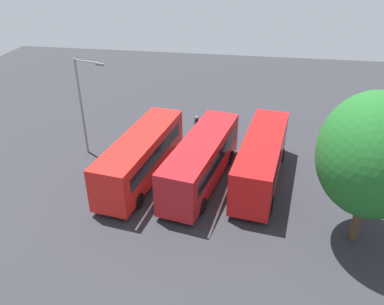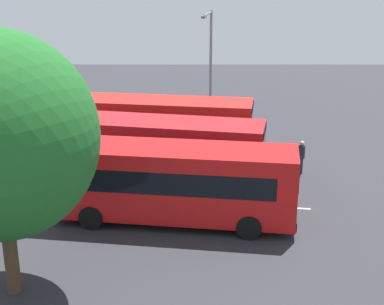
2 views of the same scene
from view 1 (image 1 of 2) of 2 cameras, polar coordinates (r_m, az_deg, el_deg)
ground_plane at (r=26.50m, az=1.27°, el=-3.63°), size 62.64×62.64×0.00m
bus_far_left at (r=25.68m, az=10.11°, el=-0.81°), size 9.83×3.66×3.11m
bus_center_left at (r=25.15m, az=1.41°, el=-1.01°), size 9.86×4.11×3.11m
bus_center_right at (r=25.80m, az=-7.37°, el=-0.42°), size 9.83×3.75×3.11m
pedestrian at (r=31.64m, az=0.66°, el=4.21°), size 0.45×0.45×1.71m
street_lamp at (r=28.71m, az=-15.59°, el=7.24°), size 0.70×2.33×7.16m
depot_tree at (r=20.57m, az=24.96°, el=-0.35°), size 5.94×5.35×8.27m
lane_stripe_outer_left at (r=26.34m, az=5.68°, el=-4.00°), size 12.00×1.62×0.01m
lane_stripe_inner_left at (r=26.81m, az=-3.05°, el=-3.23°), size 12.00×1.62×0.01m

